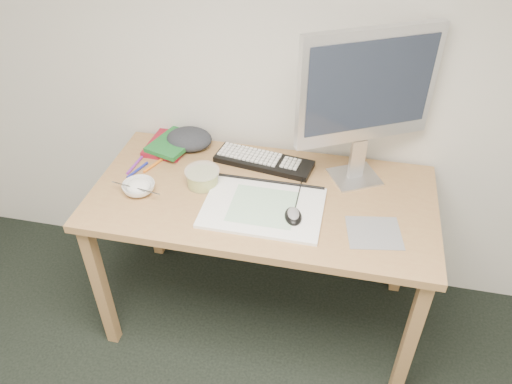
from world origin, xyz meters
TOP-DOWN VIEW (x-y plane):
  - desk at (-0.03, 1.43)m, footprint 1.40×0.70m
  - mousepad at (0.43, 1.29)m, footprint 0.23×0.21m
  - sketchpad at (-0.00, 1.34)m, footprint 0.47×0.34m
  - keyboard at (-0.06, 1.64)m, footprint 0.45×0.20m
  - monitor at (0.34, 1.62)m, footprint 0.51×0.30m
  - mouse at (0.12, 1.30)m, footprint 0.09×0.12m
  - rice_bowl at (-0.52, 1.34)m, footprint 0.15×0.15m
  - chopsticks at (-0.52, 1.31)m, footprint 0.21×0.05m
  - fruit_tub at (-0.28, 1.44)m, footprint 0.18×0.18m
  - book_red at (-0.52, 1.69)m, footprint 0.19×0.24m
  - book_green at (-0.49, 1.67)m, footprint 0.22×0.26m
  - cloth_lump at (-0.43, 1.71)m, footprint 0.21×0.19m
  - pencil_pink at (-0.10, 1.51)m, footprint 0.16×0.02m
  - pencil_tan at (0.05, 1.45)m, footprint 0.17×0.06m
  - pencil_black at (0.06, 1.46)m, footprint 0.17×0.08m
  - marker_blue at (-0.59, 1.47)m, footprint 0.05×0.13m
  - marker_orange at (-0.53, 1.53)m, footprint 0.06×0.13m
  - marker_purple at (-0.61, 1.51)m, footprint 0.02×0.14m

SIDE VIEW (x-z plane):
  - desk at x=-0.03m, z-range 0.29..1.04m
  - mousepad at x=0.43m, z-range 0.75..0.75m
  - pencil_pink at x=-0.10m, z-range 0.75..0.76m
  - pencil_tan at x=0.05m, z-range 0.75..0.76m
  - pencil_black at x=0.06m, z-range 0.75..0.76m
  - marker_blue at x=-0.59m, z-range 0.75..0.76m
  - marker_purple at x=-0.61m, z-range 0.75..0.76m
  - marker_orange at x=-0.53m, z-range 0.75..0.76m
  - sketchpad at x=0.00m, z-range 0.75..0.76m
  - book_red at x=-0.52m, z-range 0.75..0.77m
  - keyboard at x=-0.06m, z-range 0.75..0.78m
  - rice_bowl at x=-0.52m, z-range 0.75..0.79m
  - mouse at x=0.12m, z-range 0.76..0.80m
  - book_green at x=-0.49m, z-range 0.77..0.79m
  - fruit_tub at x=-0.28m, z-range 0.75..0.82m
  - cloth_lump at x=-0.43m, z-range 0.75..0.82m
  - chopsticks at x=-0.52m, z-range 0.79..0.80m
  - monitor at x=0.34m, z-range 0.83..1.48m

